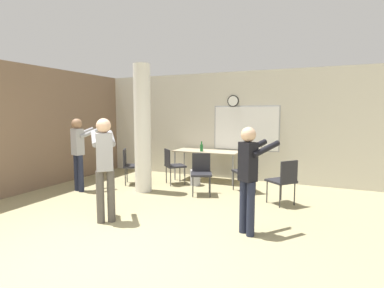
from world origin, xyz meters
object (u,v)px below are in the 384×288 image
at_px(folding_table, 207,153).
at_px(chair_table_right, 246,169).
at_px(chair_table_front, 201,171).
at_px(chair_table_left, 173,164).
at_px(bottle_on_table, 202,148).
at_px(person_playing_front, 104,162).
at_px(person_playing_side, 249,172).
at_px(chair_mid_room, 284,179).
at_px(person_watching_back, 79,149).
at_px(chair_near_pillar, 130,163).

bearing_deg(folding_table, chair_table_right, -31.59).
height_order(chair_table_front, chair_table_left, same).
height_order(bottle_on_table, person_playing_front, person_playing_front).
height_order(chair_table_front, person_playing_side, person_playing_side).
distance_m(bottle_on_table, chair_mid_room, 2.49).
distance_m(chair_mid_room, chair_table_left, 2.77).
bearing_deg(chair_mid_room, chair_table_left, 166.80).
relative_size(chair_table_right, person_watching_back, 0.54).
bearing_deg(person_playing_front, chair_table_right, 58.53).
relative_size(bottle_on_table, chair_table_left, 0.29).
height_order(folding_table, chair_near_pillar, chair_near_pillar).
height_order(folding_table, bottle_on_table, bottle_on_table).
height_order(chair_mid_room, chair_table_left, same).
bearing_deg(bottle_on_table, chair_mid_room, -28.99).
distance_m(chair_table_left, person_playing_side, 3.31).
height_order(chair_table_front, chair_mid_room, same).
bearing_deg(chair_mid_room, chair_near_pillar, 176.29).
bearing_deg(chair_table_right, person_watching_back, -158.05).
distance_m(chair_table_front, chair_table_left, 1.11).
relative_size(chair_near_pillar, person_playing_side, 0.56).
height_order(chair_near_pillar, person_playing_side, person_playing_side).
bearing_deg(chair_near_pillar, person_watching_back, -123.12).
bearing_deg(person_playing_side, chair_table_left, 136.81).
distance_m(person_playing_front, person_watching_back, 2.21).
height_order(person_playing_front, person_playing_side, person_playing_front).
distance_m(chair_near_pillar, person_playing_side, 3.85).
bearing_deg(chair_near_pillar, chair_table_front, -4.27).
bearing_deg(person_watching_back, folding_table, 43.67).
bearing_deg(chair_mid_room, person_watching_back, -169.94).
height_order(bottle_on_table, chair_table_left, bottle_on_table).
relative_size(bottle_on_table, chair_table_front, 0.29).
xyz_separation_m(bottle_on_table, chair_table_front, (0.44, -1.10, -0.36)).
bearing_deg(chair_table_left, chair_mid_room, -13.20).
relative_size(chair_table_front, chair_table_left, 1.00).
relative_size(chair_mid_room, person_watching_back, 0.54).
relative_size(person_playing_front, person_playing_side, 1.07).
bearing_deg(bottle_on_table, chair_table_right, -24.11).
height_order(folding_table, person_playing_side, person_playing_side).
bearing_deg(chair_table_right, chair_mid_room, -35.41).
distance_m(chair_mid_room, person_playing_front, 3.28).
bearing_deg(chair_table_front, person_playing_side, -50.28).
distance_m(chair_table_right, person_watching_back, 3.73).
xyz_separation_m(chair_table_front, chair_near_pillar, (-1.93, 0.14, 0.00)).
height_order(chair_mid_room, person_playing_front, person_playing_front).
bearing_deg(chair_mid_room, folding_table, 146.76).
xyz_separation_m(chair_table_front, person_playing_side, (1.42, -1.71, 0.40)).
bearing_deg(person_playing_side, person_playing_front, -168.85).
relative_size(chair_table_left, person_playing_front, 0.52).
relative_size(chair_near_pillar, person_watching_back, 0.54).
bearing_deg(chair_table_left, chair_near_pillar, -157.62).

